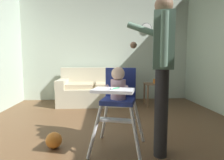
{
  "coord_description": "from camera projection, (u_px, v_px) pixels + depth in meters",
  "views": [
    {
      "loc": [
        -0.16,
        -2.26,
        1.04
      ],
      "look_at": [
        -0.02,
        -0.03,
        0.8
      ],
      "focal_mm": 30.16,
      "sensor_mm": 36.0,
      "label": 1
    }
  ],
  "objects": [
    {
      "name": "sippy_cup",
      "position": [
        155.0,
        81.0,
        4.27
      ],
      "size": [
        0.07,
        0.07,
        0.1
      ],
      "primitive_type": "cylinder",
      "color": "orange",
      "rests_on": "side_table"
    },
    {
      "name": "wall_clock",
      "position": [
        146.0,
        28.0,
        4.92
      ],
      "size": [
        0.28,
        0.04,
        0.28
      ],
      "color": "white"
    },
    {
      "name": "wall_far",
      "position": [
        106.0,
        47.0,
        4.95
      ],
      "size": [
        5.13,
        0.06,
        2.79
      ],
      "primitive_type": "cube",
      "color": "#B4C1AF",
      "rests_on": "ground"
    },
    {
      "name": "couch",
      "position": [
        95.0,
        90.0,
        4.53
      ],
      "size": [
        1.68,
        0.86,
        0.86
      ],
      "rotation": [
        0.0,
        0.0,
        -1.57
      ],
      "color": "#BEB79C",
      "rests_on": "ground"
    },
    {
      "name": "ground",
      "position": [
        114.0,
        147.0,
        2.37
      ],
      "size": [
        5.93,
        7.05,
        0.1
      ],
      "primitive_type": "cube",
      "color": "brown"
    },
    {
      "name": "toy_ball_second",
      "position": [
        54.0,
        140.0,
        2.23
      ],
      "size": [
        0.19,
        0.19,
        0.19
      ],
      "primitive_type": "sphere",
      "color": "orange",
      "rests_on": "ground"
    },
    {
      "name": "adult_standing",
      "position": [
        162.0,
        67.0,
        2.01
      ],
      "size": [
        0.5,
        0.58,
        1.7
      ],
      "rotation": [
        0.0,
        0.0,
        2.87
      ],
      "color": "#29282A",
      "rests_on": "ground"
    },
    {
      "name": "high_chair",
      "position": [
        119.0,
        92.0,
        2.14
      ],
      "size": [
        0.74,
        0.83,
        0.97
      ],
      "rotation": [
        0.0,
        0.0,
        -1.84
      ],
      "color": "white",
      "rests_on": "ground"
    },
    {
      "name": "side_table",
      "position": [
        153.0,
        89.0,
        4.29
      ],
      "size": [
        0.4,
        0.4,
        0.52
      ],
      "color": "brown",
      "rests_on": "ground"
    }
  ]
}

